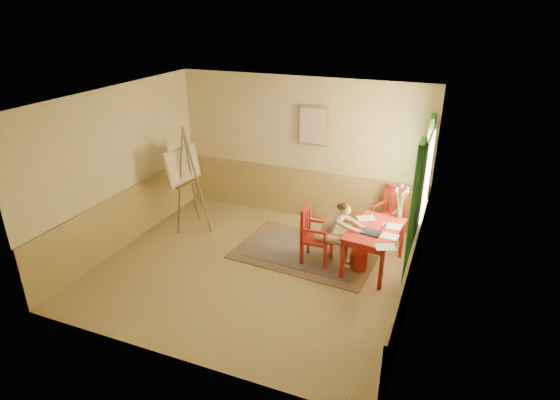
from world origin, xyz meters
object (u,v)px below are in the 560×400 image
at_px(table, 375,233).
at_px(figure, 335,231).
at_px(laptop, 375,231).
at_px(easel, 185,169).
at_px(chair_left, 314,235).
at_px(chair_back, 389,215).

xyz_separation_m(table, figure, (-0.63, -0.14, -0.00)).
height_order(laptop, easel, easel).
distance_m(laptop, easel, 3.69).
distance_m(figure, laptop, 0.67).
relative_size(table, chair_left, 1.31).
bearing_deg(figure, table, 12.56).
relative_size(chair_back, easel, 0.51).
bearing_deg(table, chair_left, -170.73).
distance_m(table, chair_back, 1.04).
bearing_deg(chair_back, figure, -120.49).
height_order(chair_back, laptop, chair_back).
xyz_separation_m(laptop, easel, (-3.65, 0.35, 0.41)).
xyz_separation_m(table, easel, (-3.62, 0.16, 0.55)).
xyz_separation_m(chair_left, chair_back, (1.03, 1.19, 0.02)).
xyz_separation_m(chair_left, figure, (0.34, 0.02, 0.14)).
relative_size(chair_left, laptop, 2.29).
relative_size(table, easel, 0.64).
relative_size(figure, laptop, 2.67).
xyz_separation_m(table, chair_left, (-0.97, -0.16, -0.14)).
bearing_deg(chair_back, laptop, -91.51).
bearing_deg(laptop, figure, 175.79).
bearing_deg(chair_left, easel, 173.13).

